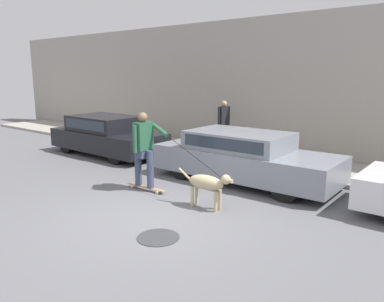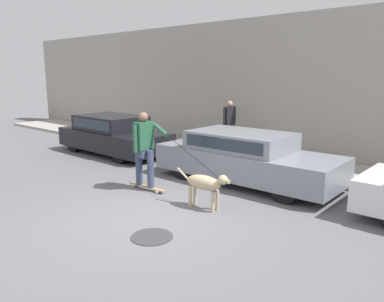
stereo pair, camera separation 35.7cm
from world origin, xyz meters
TOP-DOWN VIEW (x-y plane):
  - ground_plane at (0.00, 0.00)m, footprint 36.00×36.00m
  - back_wall at (0.00, 6.73)m, footprint 32.00×0.30m
  - sidewalk_curb at (0.00, 5.31)m, footprint 30.00×2.49m
  - parked_car_0 at (-5.19, 3.11)m, footprint 4.17×1.78m
  - parked_car_1 at (0.06, 3.11)m, footprint 4.59×1.77m
  - dog at (0.50, 1.02)m, footprint 1.26×0.35m
  - skateboarder at (-1.35, 1.09)m, footprint 2.76×0.64m
  - pedestrian_with_bag at (-2.26, 5.66)m, footprint 0.26×0.60m
  - manhole_cover at (0.68, -0.59)m, footprint 0.70×0.70m
  - fire_hydrant at (-2.49, 3.82)m, footprint 0.18×0.18m

SIDE VIEW (x-z plane):
  - ground_plane at x=0.00m, z-range 0.00..0.00m
  - manhole_cover at x=0.68m, z-range 0.00..0.01m
  - sidewalk_curb at x=0.00m, z-range 0.00..0.11m
  - fire_hydrant at x=-2.49m, z-range 0.02..0.65m
  - dog at x=0.50m, z-range 0.14..0.90m
  - parked_car_1 at x=0.06m, z-range 0.00..1.25m
  - parked_car_0 at x=-5.19m, z-range -0.01..1.27m
  - skateboarder at x=-1.35m, z-range 0.12..1.93m
  - pedestrian_with_bag at x=-2.26m, z-range 0.20..1.87m
  - back_wall at x=0.00m, z-range 0.00..4.48m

